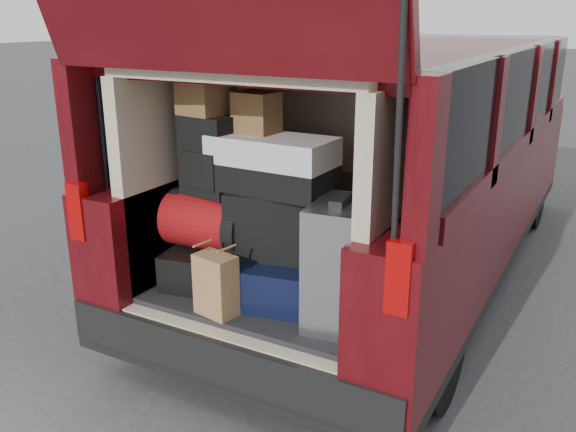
% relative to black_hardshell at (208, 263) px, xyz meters
% --- Properties ---
extents(ground, '(80.00, 80.00, 0.00)m').
position_rel_black_hardshell_xyz_m(ground, '(0.41, -0.14, -0.65)').
color(ground, '#353537').
rests_on(ground, ground).
extents(minivan, '(1.90, 5.35, 2.77)m').
position_rel_black_hardshell_xyz_m(minivan, '(0.41, 1.71, 0.26)').
color(minivan, black).
rests_on(minivan, ground).
extents(load_floor, '(1.24, 1.05, 0.55)m').
position_rel_black_hardshell_xyz_m(load_floor, '(0.41, 0.13, -0.38)').
color(load_floor, black).
rests_on(load_floor, ground).
extents(black_hardshell, '(0.45, 0.56, 0.20)m').
position_rel_black_hardshell_xyz_m(black_hardshell, '(0.00, 0.00, 0.00)').
color(black_hardshell, black).
rests_on(black_hardshell, load_floor).
extents(navy_hardshell, '(0.51, 0.58, 0.22)m').
position_rel_black_hardshell_xyz_m(navy_hardshell, '(0.45, 0.00, 0.01)').
color(navy_hardshell, black).
rests_on(navy_hardshell, load_floor).
extents(silver_roller, '(0.30, 0.43, 0.61)m').
position_rel_black_hardshell_xyz_m(silver_roller, '(0.85, -0.10, 0.20)').
color(silver_roller, silver).
rests_on(silver_roller, load_floor).
extents(kraft_bag, '(0.22, 0.16, 0.31)m').
position_rel_black_hardshell_xyz_m(kraft_bag, '(0.28, -0.32, 0.06)').
color(kraft_bag, olive).
rests_on(kraft_bag, load_floor).
extents(red_duffel, '(0.49, 0.34, 0.31)m').
position_rel_black_hardshell_xyz_m(red_duffel, '(0.04, -0.01, 0.26)').
color(red_duffel, '#990D0E').
rests_on(red_duffel, black_hardshell).
extents(black_soft_case, '(0.53, 0.38, 0.34)m').
position_rel_black_hardshell_xyz_m(black_soft_case, '(0.43, 0.03, 0.30)').
color(black_soft_case, black).
rests_on(black_soft_case, navy_hardshell).
extents(backpack, '(0.32, 0.22, 0.42)m').
position_rel_black_hardshell_xyz_m(backpack, '(0.04, -0.00, 0.62)').
color(backpack, black).
rests_on(backpack, red_duffel).
extents(twotone_duffel, '(0.64, 0.34, 0.28)m').
position_rel_black_hardshell_xyz_m(twotone_duffel, '(0.40, 0.04, 0.61)').
color(twotone_duffel, silver).
rests_on(twotone_duffel, black_soft_case).
extents(grocery_sack_lower, '(0.25, 0.21, 0.20)m').
position_rel_black_hardshell_xyz_m(grocery_sack_lower, '(0.01, 0.00, 0.94)').
color(grocery_sack_lower, brown).
rests_on(grocery_sack_lower, backpack).
extents(grocery_sack_upper, '(0.22, 0.19, 0.21)m').
position_rel_black_hardshell_xyz_m(grocery_sack_upper, '(0.28, 0.09, 0.85)').
color(grocery_sack_upper, brown).
rests_on(grocery_sack_upper, twotone_duffel).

